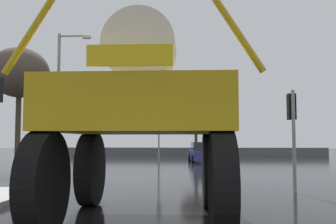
# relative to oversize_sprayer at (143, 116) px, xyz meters

# --- Properties ---
(ground_plane) EXTENTS (120.00, 120.00, 0.00)m
(ground_plane) POSITION_rel_oversize_sprayer_xyz_m (0.43, 13.06, -2.16)
(ground_plane) COLOR black
(oversize_sprayer) EXTENTS (4.52, 5.08, 4.78)m
(oversize_sprayer) POSITION_rel_oversize_sprayer_xyz_m (0.00, 0.00, 0.00)
(oversize_sprayer) COLOR black
(oversize_sprayer) RESTS_ON ground
(sedan_ahead) EXTENTS (2.18, 4.24, 1.52)m
(sedan_ahead) POSITION_rel_oversize_sprayer_xyz_m (1.77, 21.93, -1.44)
(sedan_ahead) COLOR navy
(sedan_ahead) RESTS_ON ground
(traffic_signal_near_right) EXTENTS (0.24, 0.54, 3.25)m
(traffic_signal_near_right) POSITION_rel_oversize_sprayer_xyz_m (4.25, 4.60, 0.21)
(traffic_signal_near_right) COLOR gray
(traffic_signal_near_right) RESTS_ON ground
(traffic_signal_far_left) EXTENTS (0.24, 0.55, 3.69)m
(traffic_signal_far_left) POSITION_rel_oversize_sprayer_xyz_m (-1.29, 18.95, 0.53)
(traffic_signal_far_left) COLOR gray
(traffic_signal_far_left) RESTS_ON ground
(streetlight_far_left) EXTENTS (2.02, 0.24, 8.12)m
(streetlight_far_left) POSITION_rel_oversize_sprayer_xyz_m (-6.86, 14.73, 2.37)
(streetlight_far_left) COLOR gray
(streetlight_far_left) RESTS_ON ground
(bare_tree_left) EXTENTS (3.24, 3.24, 6.74)m
(bare_tree_left) POSITION_rel_oversize_sprayer_xyz_m (-8.46, 12.56, 3.17)
(bare_tree_left) COLOR #473828
(bare_tree_left) RESTS_ON ground
(bare_tree_far_center) EXTENTS (2.98, 2.98, 5.95)m
(bare_tree_far_center) POSITION_rel_oversize_sprayer_xyz_m (1.35, 28.24, 2.49)
(bare_tree_far_center) COLOR #473828
(bare_tree_far_center) RESTS_ON ground
(roadside_barrier) EXTENTS (28.75, 0.24, 0.90)m
(roadside_barrier) POSITION_rel_oversize_sprayer_xyz_m (0.43, 32.68, -1.71)
(roadside_barrier) COLOR #59595B
(roadside_barrier) RESTS_ON ground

